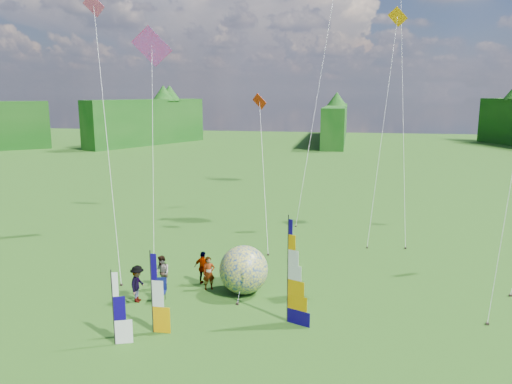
% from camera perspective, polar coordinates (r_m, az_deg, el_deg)
% --- Properties ---
extents(ground, '(220.00, 220.00, 0.00)m').
position_cam_1_polar(ground, '(20.09, 0.72, -17.98)').
color(ground, '#30611C').
rests_on(ground, ground).
extents(treeline_ring, '(210.00, 210.00, 8.00)m').
position_cam_1_polar(treeline_ring, '(18.47, 0.75, -7.08)').
color(treeline_ring, '#255018').
rests_on(treeline_ring, ground).
extents(feather_banner_main, '(1.20, 0.57, 4.63)m').
position_cam_1_polar(feather_banner_main, '(21.62, 3.65, -9.05)').
color(feather_banner_main, '#0E0360').
rests_on(feather_banner_main, ground).
extents(side_banner_left, '(0.96, 0.12, 3.45)m').
position_cam_1_polar(side_banner_left, '(21.33, -11.84, -11.27)').
color(side_banner_left, orange).
rests_on(side_banner_left, ground).
extents(side_banner_far, '(0.88, 0.41, 3.01)m').
position_cam_1_polar(side_banner_far, '(20.81, -16.02, -12.72)').
color(side_banner_far, white).
rests_on(side_banner_far, ground).
extents(bol_inflatable, '(2.53, 2.53, 2.42)m').
position_cam_1_polar(bol_inflatable, '(24.98, -1.42, -8.88)').
color(bol_inflatable, navy).
rests_on(bol_inflatable, ground).
extents(spectator_a, '(0.74, 0.65, 1.71)m').
position_cam_1_polar(spectator_a, '(25.65, -5.42, -9.22)').
color(spectator_a, '#66594C').
rests_on(spectator_a, ground).
extents(spectator_b, '(0.93, 0.87, 1.77)m').
position_cam_1_polar(spectator_b, '(25.92, -10.69, -9.08)').
color(spectator_b, '#66594C').
rests_on(spectator_b, ground).
extents(spectator_c, '(0.47, 1.17, 1.79)m').
position_cam_1_polar(spectator_c, '(24.76, -13.39, -10.16)').
color(spectator_c, '#66594C').
rests_on(spectator_c, ground).
extents(spectator_d, '(1.09, 0.61, 1.76)m').
position_cam_1_polar(spectator_d, '(26.32, -6.03, -8.63)').
color(spectator_d, '#66594C').
rests_on(spectator_d, ground).
extents(camp_chair, '(0.75, 0.75, 1.12)m').
position_cam_1_polar(camp_chair, '(24.64, -10.99, -11.00)').
color(camp_chair, '#09103E').
rests_on(camp_chair, ground).
extents(kite_whale, '(8.59, 15.54, 24.45)m').
position_cam_1_polar(kite_whale, '(37.85, 16.45, 14.49)').
color(kite_whale, black).
rests_on(kite_whale, ground).
extents(kite_rainbow_delta, '(10.00, 13.00, 15.24)m').
position_cam_1_polar(kite_rainbow_delta, '(32.88, -11.79, 7.22)').
color(kite_rainbow_delta, '#F40014').
rests_on(kite_rainbow_delta, ground).
extents(small_kite_red, '(7.90, 10.95, 10.21)m').
position_cam_1_polar(small_kite_red, '(33.79, 0.86, 3.27)').
color(small_kite_red, red).
rests_on(small_kite_red, ground).
extents(small_kite_orange, '(4.46, 9.47, 16.28)m').
position_cam_1_polar(small_kite_orange, '(35.10, 14.37, 8.20)').
color(small_kite_orange, '#FF9303').
rests_on(small_kite_orange, ground).
extents(small_kite_pink, '(6.98, 9.74, 16.29)m').
position_cam_1_polar(small_kite_pink, '(29.65, -16.80, 7.58)').
color(small_kite_pink, '#C73E65').
rests_on(small_kite_pink, ground).
extents(small_kite_green, '(7.05, 13.43, 20.75)m').
position_cam_1_polar(small_kite_green, '(41.25, 7.12, 11.98)').
color(small_kite_green, '#0DA823').
rests_on(small_kite_green, ground).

